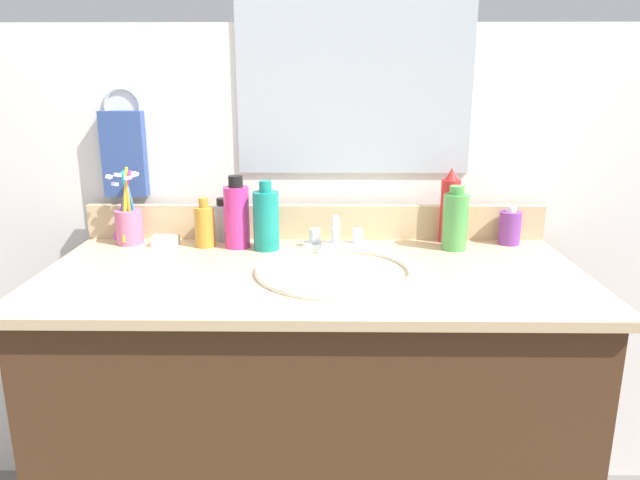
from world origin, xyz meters
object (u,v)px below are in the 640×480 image
Objects in this scene: bottle_toner_green at (455,220)px; soap_bar at (165,241)px; bottle_spray_red at (450,208)px; bottle_soap_pink at (237,215)px; faucet at (336,237)px; hand_towel at (124,154)px; bottle_cream_purple at (510,227)px; cup_pink at (129,223)px; bottle_mouthwash_teal at (266,220)px; bottle_gel_clear at (223,221)px; bottle_oil_amber at (205,226)px.

bottle_toner_green is 2.48× the size of soap_bar.
bottle_spray_red is 1.07× the size of bottle_soap_pink.
faucet is 0.31m from bottle_spray_red.
hand_towel reaches higher than bottle_cream_purple.
bottle_spray_red is 0.07m from bottle_toner_green.
bottle_cream_purple is 0.88m from soap_bar.
bottle_cream_purple is at bearing 0.48° from cup_pink.
bottle_gel_clear is at bearing 145.65° from bottle_mouthwash_teal.
soap_bar is at bearing 177.32° from faucet.
bottle_soap_pink reaches higher than bottle_gel_clear.
bottle_spray_red is 0.98× the size of cup_pink.
bottle_oil_amber is at bearing -122.28° from bottle_gel_clear.
faucet is at bearing -3.86° from cup_pink.
hand_towel is 2.23× the size of bottle_cream_purple.
hand_towel reaches higher than cup_pink.
hand_towel is at bearing 176.00° from bottle_cream_purple.
hand_towel is at bearing 176.80° from bottle_spray_red.
bottle_mouthwash_teal is (-0.46, -0.01, 0.00)m from bottle_toner_green.
cup_pink reaches higher than bottle_mouthwash_teal.
cup_pink is at bearing 174.16° from bottle_soap_pink.
bottle_spray_red is 0.59m from bottle_gel_clear.
bottle_gel_clear is at bearing 166.45° from faucet.
bottle_soap_pink is 1.61× the size of bottle_gel_clear.
hand_towel is 1.38× the size of faucet.
bottle_toner_green reaches higher than faucet.
soap_bar is (-0.73, 0.03, -0.06)m from bottle_toner_green.
bottle_mouthwash_teal is at bearing -7.02° from soap_bar.
bottle_soap_pink is at bearing 165.95° from bottle_mouthwash_teal.
bottle_toner_green is 0.81× the size of cup_pink.
faucet is at bearing -174.39° from bottle_cream_purple.
bottle_cream_purple is at bearing 2.39° from bottle_oil_amber.
hand_towel is 3.44× the size of soap_bar.
bottle_cream_purple reaches higher than faucet.
bottle_mouthwash_teal is at bearing -174.84° from bottle_cream_purple.
bottle_toner_green is (0.00, -0.07, -0.02)m from bottle_spray_red.
bottle_gel_clear is (-0.12, 0.08, -0.02)m from bottle_mouthwash_teal.
bottle_gel_clear is 0.24m from cup_pink.
hand_towel is at bearing 106.95° from cup_pink.
cup_pink reaches higher than bottle_spray_red.
bottle_spray_red is at bearing 5.03° from bottle_oil_amber.
bottle_soap_pink is 1.45× the size of bottle_oil_amber.
bottle_soap_pink reaches higher than faucet.
cup_pink reaches higher than bottle_toner_green.
cup_pink reaches higher than bottle_oil_amber.
bottle_soap_pink is 0.09m from bottle_oil_amber.
cup_pink reaches higher than soap_bar.
bottle_toner_green is at bearing -2.87° from cup_pink.
cup_pink is at bearing -171.62° from bottle_gel_clear.
hand_towel is at bearing 161.72° from bottle_mouthwash_teal.
bottle_cream_purple is at bearing -2.06° from bottle_gel_clear.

